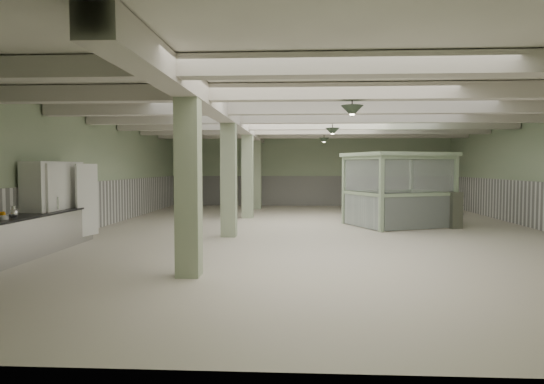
# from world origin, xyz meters

# --- Properties ---
(floor) EXTENTS (20.00, 20.00, 0.00)m
(floor) POSITION_xyz_m (0.00, 0.00, 0.00)
(floor) COLOR silver
(floor) RESTS_ON ground
(ceiling) EXTENTS (14.00, 20.00, 0.02)m
(ceiling) POSITION_xyz_m (0.00, 0.00, 3.60)
(ceiling) COLOR white
(ceiling) RESTS_ON wall_back
(wall_back) EXTENTS (14.00, 0.02, 3.60)m
(wall_back) POSITION_xyz_m (0.00, 10.00, 1.80)
(wall_back) COLOR #A3B38F
(wall_back) RESTS_ON floor
(wall_front) EXTENTS (14.00, 0.02, 3.60)m
(wall_front) POSITION_xyz_m (0.00, -10.00, 1.80)
(wall_front) COLOR #A3B38F
(wall_front) RESTS_ON floor
(wall_left) EXTENTS (0.02, 20.00, 3.60)m
(wall_left) POSITION_xyz_m (-7.00, 0.00, 1.80)
(wall_left) COLOR #A3B38F
(wall_left) RESTS_ON floor
(wainscot_left) EXTENTS (0.05, 19.90, 1.50)m
(wainscot_left) POSITION_xyz_m (-6.97, 0.00, 0.75)
(wainscot_left) COLOR white
(wainscot_left) RESTS_ON floor
(wainscot_back) EXTENTS (13.90, 0.05, 1.50)m
(wainscot_back) POSITION_xyz_m (0.00, 9.97, 0.75)
(wainscot_back) COLOR white
(wainscot_back) RESTS_ON floor
(girder) EXTENTS (0.45, 19.90, 0.40)m
(girder) POSITION_xyz_m (-2.50, 0.00, 3.38)
(girder) COLOR beige
(girder) RESTS_ON ceiling
(beam_a) EXTENTS (13.90, 0.35, 0.32)m
(beam_a) POSITION_xyz_m (0.00, -7.50, 3.42)
(beam_a) COLOR beige
(beam_a) RESTS_ON ceiling
(beam_b) EXTENTS (13.90, 0.35, 0.32)m
(beam_b) POSITION_xyz_m (0.00, -5.00, 3.42)
(beam_b) COLOR beige
(beam_b) RESTS_ON ceiling
(beam_c) EXTENTS (13.90, 0.35, 0.32)m
(beam_c) POSITION_xyz_m (0.00, -2.50, 3.42)
(beam_c) COLOR beige
(beam_c) RESTS_ON ceiling
(beam_d) EXTENTS (13.90, 0.35, 0.32)m
(beam_d) POSITION_xyz_m (0.00, 0.00, 3.42)
(beam_d) COLOR beige
(beam_d) RESTS_ON ceiling
(beam_e) EXTENTS (13.90, 0.35, 0.32)m
(beam_e) POSITION_xyz_m (0.00, 2.50, 3.42)
(beam_e) COLOR beige
(beam_e) RESTS_ON ceiling
(beam_f) EXTENTS (13.90, 0.35, 0.32)m
(beam_f) POSITION_xyz_m (0.00, 5.00, 3.42)
(beam_f) COLOR beige
(beam_f) RESTS_ON ceiling
(beam_g) EXTENTS (13.90, 0.35, 0.32)m
(beam_g) POSITION_xyz_m (0.00, 7.50, 3.42)
(beam_g) COLOR beige
(beam_g) RESTS_ON ceiling
(column_a) EXTENTS (0.42, 0.42, 3.60)m
(column_a) POSITION_xyz_m (-2.50, -6.00, 1.80)
(column_a) COLOR #A1B18F
(column_a) RESTS_ON floor
(column_b) EXTENTS (0.42, 0.42, 3.60)m
(column_b) POSITION_xyz_m (-2.50, -1.00, 1.80)
(column_b) COLOR #A1B18F
(column_b) RESTS_ON floor
(column_c) EXTENTS (0.42, 0.42, 3.60)m
(column_c) POSITION_xyz_m (-2.50, 4.00, 1.80)
(column_c) COLOR #A1B18F
(column_c) RESTS_ON floor
(column_d) EXTENTS (0.42, 0.42, 3.60)m
(column_d) POSITION_xyz_m (-2.50, 8.00, 1.80)
(column_d) COLOR #A1B18F
(column_d) RESTS_ON floor
(pendant_front) EXTENTS (0.44, 0.44, 0.22)m
(pendant_front) POSITION_xyz_m (0.50, -5.00, 3.05)
(pendant_front) COLOR #2F3D2E
(pendant_front) RESTS_ON ceiling
(pendant_mid) EXTENTS (0.44, 0.44, 0.22)m
(pendant_mid) POSITION_xyz_m (0.50, 0.50, 3.05)
(pendant_mid) COLOR #2F3D2E
(pendant_mid) RESTS_ON ceiling
(pendant_back) EXTENTS (0.44, 0.44, 0.22)m
(pendant_back) POSITION_xyz_m (0.50, 5.50, 3.05)
(pendant_back) COLOR #2F3D2E
(pendant_back) RESTS_ON ceiling
(prep_counter) EXTENTS (0.86, 4.94, 0.91)m
(prep_counter) POSITION_xyz_m (-6.54, -4.16, 0.46)
(prep_counter) COLOR silver
(prep_counter) RESTS_ON floor
(pitcher_near) EXTENTS (0.20, 0.22, 0.26)m
(pitcher_near) POSITION_xyz_m (-6.43, -4.87, 1.03)
(pitcher_near) COLOR silver
(pitcher_near) RESTS_ON prep_counter
(pitcher_far) EXTENTS (0.21, 0.24, 0.27)m
(pitcher_far) POSITION_xyz_m (-6.60, -2.69, 1.04)
(pitcher_far) COLOR silver
(pitcher_far) RESTS_ON prep_counter
(orange_bowl) EXTENTS (0.31, 0.31, 0.09)m
(orange_bowl) POSITION_xyz_m (-6.50, -5.17, 0.95)
(orange_bowl) COLOR #B2B2B7
(orange_bowl) RESTS_ON prep_counter
(walkin_cooler) EXTENTS (0.83, 2.18, 2.00)m
(walkin_cooler) POSITION_xyz_m (-6.62, -2.77, 1.00)
(walkin_cooler) COLOR white
(walkin_cooler) RESTS_ON floor
(guard_booth) EXTENTS (3.79, 3.55, 2.43)m
(guard_booth) POSITION_xyz_m (2.77, 1.75, 1.67)
(guard_booth) COLOR #9CB490
(guard_booth) RESTS_ON floor
(filing_cabinet) EXTENTS (0.52, 0.62, 1.16)m
(filing_cabinet) POSITION_xyz_m (4.43, 1.27, 0.58)
(filing_cabinet) COLOR #606453
(filing_cabinet) RESTS_ON floor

